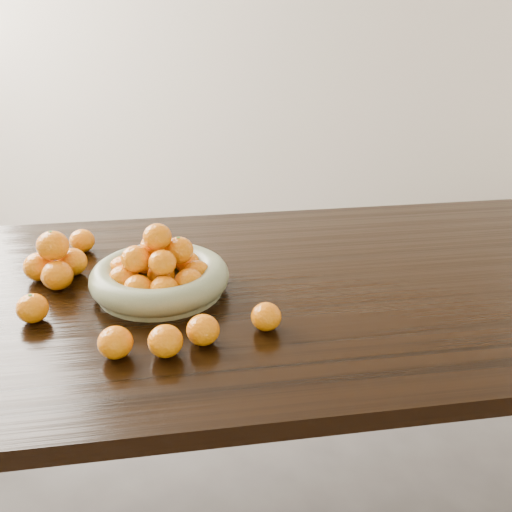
{
  "coord_description": "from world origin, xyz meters",
  "views": [
    {
      "loc": [
        -0.16,
        -1.21,
        1.37
      ],
      "look_at": [
        0.03,
        -0.02,
        0.83
      ],
      "focal_mm": 40.0,
      "sensor_mm": 36.0,
      "label": 1
    }
  ],
  "objects": [
    {
      "name": "loose_orange_4",
      "position": [
        -0.19,
        -0.28,
        0.78
      ],
      "size": [
        0.07,
        0.07,
        0.06
      ],
      "primitive_type": "ellipsoid",
      "color": "orange",
      "rests_on": "dining_table"
    },
    {
      "name": "loose_orange_1",
      "position": [
        -0.11,
        -0.25,
        0.78
      ],
      "size": [
        0.07,
        0.07,
        0.06
      ],
      "primitive_type": "ellipsoid",
      "color": "orange",
      "rests_on": "dining_table"
    },
    {
      "name": "loose_orange_2",
      "position": [
        0.02,
        -0.21,
        0.78
      ],
      "size": [
        0.06,
        0.06,
        0.06
      ],
      "primitive_type": "ellipsoid",
      "color": "orange",
      "rests_on": "dining_table"
    },
    {
      "name": "ground",
      "position": [
        0.0,
        0.0,
        0.0
      ],
      "size": [
        5.0,
        5.0,
        0.0
      ],
      "primitive_type": "plane",
      "color": "#5B5856",
      "rests_on": "ground"
    },
    {
      "name": "wall_back",
      "position": [
        0.0,
        2.5,
        1.35
      ],
      "size": [
        5.0,
        0.04,
        2.7
      ],
      "primitive_type": "cube",
      "color": "silver",
      "rests_on": "ground"
    },
    {
      "name": "dining_table",
      "position": [
        0.0,
        0.0,
        0.66
      ],
      "size": [
        2.0,
        1.0,
        0.75
      ],
      "color": "black",
      "rests_on": "ground"
    },
    {
      "name": "loose_orange_5",
      "position": [
        -0.28,
        -0.27,
        0.78
      ],
      "size": [
        0.07,
        0.07,
        0.06
      ],
      "primitive_type": "ellipsoid",
      "color": "orange",
      "rests_on": "dining_table"
    },
    {
      "name": "loose_orange_0",
      "position": [
        -0.46,
        -0.11,
        0.78
      ],
      "size": [
        0.07,
        0.07,
        0.06
      ],
      "primitive_type": "ellipsoid",
      "color": "orange",
      "rests_on": "dining_table"
    },
    {
      "name": "loose_orange_3",
      "position": [
        -0.4,
        0.26,
        0.78
      ],
      "size": [
        0.07,
        0.07,
        0.06
      ],
      "primitive_type": "ellipsoid",
      "color": "orange",
      "rests_on": "dining_table"
    },
    {
      "name": "orange_pyramid",
      "position": [
        -0.44,
        0.09,
        0.8
      ],
      "size": [
        0.15,
        0.15,
        0.13
      ],
      "rotation": [
        0.0,
        0.0,
        0.21
      ],
      "color": "orange",
      "rests_on": "dining_table"
    },
    {
      "name": "fruit_bowl",
      "position": [
        -0.2,
        -0.01,
        0.79
      ],
      "size": [
        0.32,
        0.32,
        0.17
      ],
      "rotation": [
        0.0,
        0.0,
        -0.27
      ],
      "color": "gray",
      "rests_on": "dining_table"
    }
  ]
}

